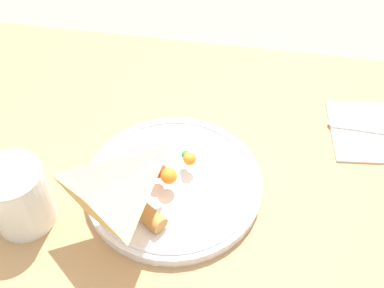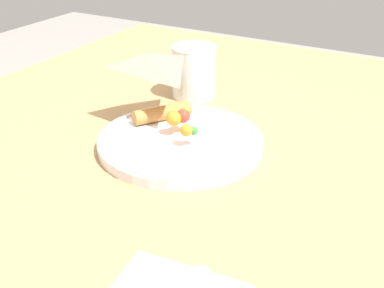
# 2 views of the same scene
# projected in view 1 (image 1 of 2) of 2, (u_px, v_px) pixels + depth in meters

# --- Properties ---
(dining_table) EXTENTS (1.05, 0.84, 0.74)m
(dining_table) POSITION_uv_depth(u_px,v_px,m) (123.00, 259.00, 0.74)
(dining_table) COLOR #A87F51
(dining_table) RESTS_ON ground_plane
(plate_pizza) EXTENTS (0.25, 0.25, 0.05)m
(plate_pizza) POSITION_uv_depth(u_px,v_px,m) (172.00, 182.00, 0.68)
(plate_pizza) COLOR white
(plate_pizza) RESTS_ON dining_table
(milk_glass) EXTENTS (0.08, 0.08, 0.10)m
(milk_glass) POSITION_uv_depth(u_px,v_px,m) (18.00, 197.00, 0.63)
(milk_glass) COLOR white
(milk_glass) RESTS_ON dining_table
(napkin_folded) EXTENTS (0.18, 0.15, 0.00)m
(napkin_folded) POSITION_uv_depth(u_px,v_px,m) (384.00, 132.00, 0.77)
(napkin_folded) COLOR white
(napkin_folded) RESTS_ON dining_table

